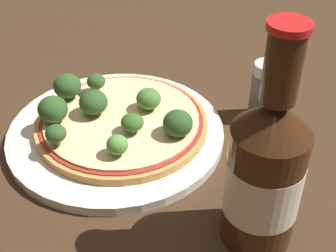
# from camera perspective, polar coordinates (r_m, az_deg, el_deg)

# --- Properties ---
(ground_plane) EXTENTS (3.00, 3.00, 0.00)m
(ground_plane) POSITION_cam_1_polar(r_m,az_deg,el_deg) (0.61, -5.48, 0.52)
(ground_plane) COLOR #3D2819
(plate) EXTENTS (0.27, 0.27, 0.01)m
(plate) POSITION_cam_1_polar(r_m,az_deg,el_deg) (0.58, -6.33, -0.83)
(plate) COLOR silver
(plate) RESTS_ON ground_plane
(pizza) EXTENTS (0.21, 0.21, 0.01)m
(pizza) POSITION_cam_1_polar(r_m,az_deg,el_deg) (0.58, -5.65, 0.45)
(pizza) COLOR tan
(pizza) RESTS_ON plate
(broccoli_floret_0) EXTENTS (0.03, 0.03, 0.03)m
(broccoli_floret_0) POSITION_cam_1_polar(r_m,az_deg,el_deg) (0.57, -9.08, 2.85)
(broccoli_floret_0) COLOR #6B8E51
(broccoli_floret_0) RESTS_ON pizza
(broccoli_floret_1) EXTENTS (0.03, 0.03, 0.03)m
(broccoli_floret_1) POSITION_cam_1_polar(r_m,az_deg,el_deg) (0.53, 1.02, 0.18)
(broccoli_floret_1) COLOR #6B8E51
(broccoli_floret_1) RESTS_ON pizza
(broccoli_floret_2) EXTENTS (0.03, 0.03, 0.03)m
(broccoli_floret_2) POSITION_cam_1_polar(r_m,az_deg,el_deg) (0.58, -2.38, 3.34)
(broccoli_floret_2) COLOR #6B8E51
(broccoli_floret_2) RESTS_ON pizza
(broccoli_floret_3) EXTENTS (0.02, 0.02, 0.03)m
(broccoli_floret_3) POSITION_cam_1_polar(r_m,az_deg,el_deg) (0.54, -13.73, -0.79)
(broccoli_floret_3) COLOR #6B8E51
(broccoli_floret_3) RESTS_ON pizza
(broccoli_floret_4) EXTENTS (0.02, 0.02, 0.02)m
(broccoli_floret_4) POSITION_cam_1_polar(r_m,az_deg,el_deg) (0.51, -6.21, -2.31)
(broccoli_floret_4) COLOR #6B8E51
(broccoli_floret_4) RESTS_ON pizza
(broccoli_floret_5) EXTENTS (0.04, 0.04, 0.03)m
(broccoli_floret_5) POSITION_cam_1_polar(r_m,az_deg,el_deg) (0.61, -12.18, 4.79)
(broccoli_floret_5) COLOR #6B8E51
(broccoli_floret_5) RESTS_ON pizza
(broccoli_floret_6) EXTENTS (0.02, 0.02, 0.03)m
(broccoli_floret_6) POSITION_cam_1_polar(r_m,az_deg,el_deg) (0.61, -8.77, 5.35)
(broccoli_floret_6) COLOR #6B8E51
(broccoli_floret_6) RESTS_ON pizza
(broccoli_floret_7) EXTENTS (0.04, 0.04, 0.03)m
(broccoli_floret_7) POSITION_cam_1_polar(r_m,az_deg,el_deg) (0.57, -13.87, 1.97)
(broccoli_floret_7) COLOR #6B8E51
(broccoli_floret_7) RESTS_ON pizza
(broccoli_floret_8) EXTENTS (0.03, 0.03, 0.02)m
(broccoli_floret_8) POSITION_cam_1_polar(r_m,az_deg,el_deg) (0.54, -4.38, 0.44)
(broccoli_floret_8) COLOR #6B8E51
(broccoli_floret_8) RESTS_ON pizza
(beer_bottle) EXTENTS (0.07, 0.07, 0.22)m
(beer_bottle) POSITION_cam_1_polar(r_m,az_deg,el_deg) (0.42, 11.72, -5.55)
(beer_bottle) COLOR #381E0F
(beer_bottle) RESTS_ON ground_plane
(pepper_shaker) EXTENTS (0.03, 0.03, 0.08)m
(pepper_shaker) POSITION_cam_1_polar(r_m,az_deg,el_deg) (0.61, 11.59, 4.18)
(pepper_shaker) COLOR #4C4C51
(pepper_shaker) RESTS_ON ground_plane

